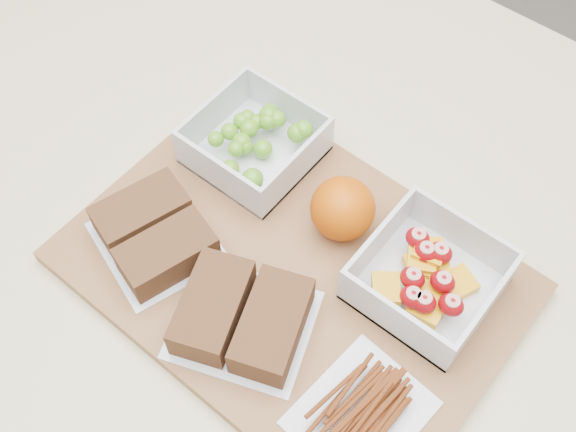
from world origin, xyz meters
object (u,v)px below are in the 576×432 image
at_px(cutting_board, 292,272).
at_px(fruit_container, 428,278).
at_px(grape_container, 256,142).
at_px(sandwich_bag_left, 154,234).
at_px(sandwich_bag_center, 242,317).
at_px(pretzel_bag, 362,409).
at_px(orange, 343,209).

bearing_deg(cutting_board, fruit_container, 29.97).
xyz_separation_m(grape_container, sandwich_bag_left, (-0.01, -0.15, -0.00)).
bearing_deg(sandwich_bag_left, cutting_board, 26.68).
height_order(grape_container, sandwich_bag_left, grape_container).
distance_m(cutting_board, fruit_container, 0.13).
height_order(grape_container, sandwich_bag_center, grape_container).
bearing_deg(sandwich_bag_center, pretzel_bag, 0.32).
relative_size(cutting_board, grape_container, 3.51).
xyz_separation_m(cutting_board, orange, (0.01, 0.07, 0.04)).
distance_m(sandwich_bag_left, sandwich_bag_center, 0.13).
relative_size(sandwich_bag_center, pretzel_bag, 1.28).
bearing_deg(sandwich_bag_left, grape_container, 87.36).
xyz_separation_m(orange, sandwich_bag_center, (-0.01, -0.14, -0.01)).
xyz_separation_m(grape_container, fruit_container, (0.23, -0.02, -0.00)).
bearing_deg(cutting_board, grape_container, 144.54).
xyz_separation_m(cutting_board, pretzel_bag, (0.14, -0.07, 0.02)).
bearing_deg(sandwich_bag_left, pretzel_bag, -2.84).
distance_m(orange, sandwich_bag_left, 0.19).
distance_m(fruit_container, sandwich_bag_center, 0.18).
relative_size(sandwich_bag_left, pretzel_bag, 1.19).
xyz_separation_m(fruit_container, pretzel_bag, (0.02, -0.14, -0.01)).
distance_m(orange, pretzel_bag, 0.19).
bearing_deg(orange, fruit_container, -3.40).
bearing_deg(grape_container, sandwich_bag_center, -53.73).
bearing_deg(pretzel_bag, fruit_container, 99.54).
xyz_separation_m(cutting_board, sandwich_bag_left, (-0.12, -0.06, 0.03)).
bearing_deg(grape_container, cutting_board, -36.25).
height_order(orange, sandwich_bag_center, orange).
height_order(cutting_board, sandwich_bag_center, sandwich_bag_center).
distance_m(grape_container, sandwich_bag_center, 0.20).
distance_m(fruit_container, sandwich_bag_left, 0.27).
bearing_deg(grape_container, fruit_container, -5.67).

